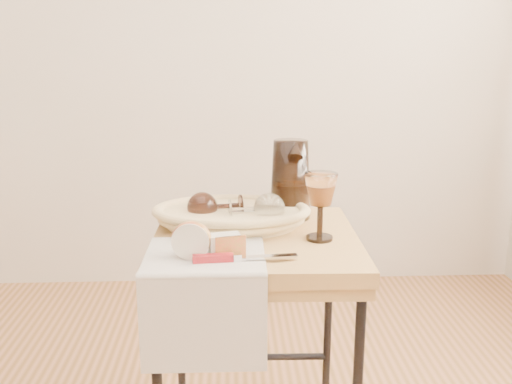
{
  "coord_description": "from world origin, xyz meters",
  "views": [
    {
      "loc": [
        0.4,
        -0.89,
        1.13
      ],
      "look_at": [
        0.46,
        0.49,
        0.78
      ],
      "focal_mm": 40.22,
      "sensor_mm": 36.0,
      "label": 1
    }
  ],
  "objects_px": {
    "wine_goblet": "(320,206)",
    "table_knife": "(241,256)",
    "side_table": "(256,352)",
    "goblet_lying_a": "(219,206)",
    "tea_towel": "(205,255)",
    "pitcher": "(290,179)",
    "apple_half": "(191,239)",
    "bread_basket": "(231,217)",
    "goblet_lying_b": "(253,209)"
  },
  "relations": [
    {
      "from": "wine_goblet",
      "to": "table_knife",
      "type": "xyz_separation_m",
      "value": [
        -0.2,
        -0.15,
        -0.07
      ]
    },
    {
      "from": "side_table",
      "to": "wine_goblet",
      "type": "relative_size",
      "value": 3.84
    },
    {
      "from": "side_table",
      "to": "goblet_lying_a",
      "type": "xyz_separation_m",
      "value": [
        -0.1,
        0.09,
        0.39
      ]
    },
    {
      "from": "tea_towel",
      "to": "pitcher",
      "type": "height_order",
      "value": "pitcher"
    },
    {
      "from": "apple_half",
      "to": "tea_towel",
      "type": "bearing_deg",
      "value": 30.73
    },
    {
      "from": "bread_basket",
      "to": "pitcher",
      "type": "relative_size",
      "value": 1.43
    },
    {
      "from": "bread_basket",
      "to": "wine_goblet",
      "type": "distance_m",
      "value": 0.26
    },
    {
      "from": "tea_towel",
      "to": "goblet_lying_a",
      "type": "relative_size",
      "value": 2.06
    },
    {
      "from": "tea_towel",
      "to": "wine_goblet",
      "type": "bearing_deg",
      "value": 21.6
    },
    {
      "from": "pitcher",
      "to": "goblet_lying_b",
      "type": "bearing_deg",
      "value": -127.98
    },
    {
      "from": "tea_towel",
      "to": "wine_goblet",
      "type": "xyz_separation_m",
      "value": [
        0.28,
        0.11,
        0.08
      ]
    },
    {
      "from": "wine_goblet",
      "to": "goblet_lying_a",
      "type": "bearing_deg",
      "value": 152.55
    },
    {
      "from": "bread_basket",
      "to": "wine_goblet",
      "type": "height_order",
      "value": "wine_goblet"
    },
    {
      "from": "side_table",
      "to": "tea_towel",
      "type": "xyz_separation_m",
      "value": [
        -0.12,
        -0.15,
        0.34
      ]
    },
    {
      "from": "pitcher",
      "to": "table_knife",
      "type": "bearing_deg",
      "value": -104.0
    },
    {
      "from": "tea_towel",
      "to": "bread_basket",
      "type": "xyz_separation_m",
      "value": [
        0.06,
        0.22,
        0.02
      ]
    },
    {
      "from": "goblet_lying_a",
      "to": "side_table",
      "type": "bearing_deg",
      "value": 125.19
    },
    {
      "from": "tea_towel",
      "to": "bread_basket",
      "type": "height_order",
      "value": "bread_basket"
    },
    {
      "from": "pitcher",
      "to": "table_knife",
      "type": "height_order",
      "value": "pitcher"
    },
    {
      "from": "goblet_lying_a",
      "to": "apple_half",
      "type": "bearing_deg",
      "value": 66.46
    },
    {
      "from": "tea_towel",
      "to": "apple_half",
      "type": "relative_size",
      "value": 3.01
    },
    {
      "from": "goblet_lying_b",
      "to": "wine_goblet",
      "type": "height_order",
      "value": "wine_goblet"
    },
    {
      "from": "goblet_lying_a",
      "to": "bread_basket",
      "type": "bearing_deg",
      "value": 142.6
    },
    {
      "from": "side_table",
      "to": "goblet_lying_b",
      "type": "height_order",
      "value": "goblet_lying_b"
    },
    {
      "from": "tea_towel",
      "to": "pitcher",
      "type": "bearing_deg",
      "value": 53.82
    },
    {
      "from": "goblet_lying_a",
      "to": "goblet_lying_b",
      "type": "xyz_separation_m",
      "value": [
        0.09,
        -0.04,
        0.0
      ]
    },
    {
      "from": "goblet_lying_a",
      "to": "pitcher",
      "type": "height_order",
      "value": "pitcher"
    },
    {
      "from": "side_table",
      "to": "goblet_lying_b",
      "type": "relative_size",
      "value": 4.84
    },
    {
      "from": "pitcher",
      "to": "goblet_lying_a",
      "type": "bearing_deg",
      "value": -153.35
    },
    {
      "from": "goblet_lying_a",
      "to": "apple_half",
      "type": "relative_size",
      "value": 1.46
    },
    {
      "from": "apple_half",
      "to": "table_knife",
      "type": "bearing_deg",
      "value": -10.06
    },
    {
      "from": "tea_towel",
      "to": "goblet_lying_a",
      "type": "distance_m",
      "value": 0.25
    },
    {
      "from": "goblet_lying_b",
      "to": "apple_half",
      "type": "bearing_deg",
      "value": -130.11
    },
    {
      "from": "wine_goblet",
      "to": "goblet_lying_b",
      "type": "bearing_deg",
      "value": 150.58
    },
    {
      "from": "goblet_lying_b",
      "to": "wine_goblet",
      "type": "xyz_separation_m",
      "value": [
        0.16,
        -0.09,
        0.03
      ]
    },
    {
      "from": "apple_half",
      "to": "wine_goblet",
      "type": "bearing_deg",
      "value": 25.53
    },
    {
      "from": "bread_basket",
      "to": "table_knife",
      "type": "height_order",
      "value": "bread_basket"
    },
    {
      "from": "pitcher",
      "to": "apple_half",
      "type": "bearing_deg",
      "value": -120.03
    },
    {
      "from": "goblet_lying_a",
      "to": "pitcher",
      "type": "distance_m",
      "value": 0.22
    },
    {
      "from": "wine_goblet",
      "to": "bread_basket",
      "type": "bearing_deg",
      "value": 152.41
    },
    {
      "from": "apple_half",
      "to": "table_knife",
      "type": "relative_size",
      "value": 0.4
    },
    {
      "from": "goblet_lying_b",
      "to": "goblet_lying_a",
      "type": "bearing_deg",
      "value": 150.42
    },
    {
      "from": "bread_basket",
      "to": "goblet_lying_b",
      "type": "xyz_separation_m",
      "value": [
        0.06,
        -0.02,
        0.03
      ]
    },
    {
      "from": "goblet_lying_b",
      "to": "apple_half",
      "type": "height_order",
      "value": "goblet_lying_b"
    },
    {
      "from": "wine_goblet",
      "to": "tea_towel",
      "type": "bearing_deg",
      "value": -158.92
    },
    {
      "from": "goblet_lying_b",
      "to": "pitcher",
      "type": "xyz_separation_m",
      "value": [
        0.11,
        0.1,
        0.06
      ]
    },
    {
      "from": "pitcher",
      "to": "table_knife",
      "type": "xyz_separation_m",
      "value": [
        -0.15,
        -0.35,
        -0.1
      ]
    },
    {
      "from": "bread_basket",
      "to": "tea_towel",
      "type": "bearing_deg",
      "value": -102.74
    },
    {
      "from": "bread_basket",
      "to": "goblet_lying_b",
      "type": "height_order",
      "value": "goblet_lying_b"
    },
    {
      "from": "bread_basket",
      "to": "goblet_lying_a",
      "type": "relative_size",
      "value": 2.79
    }
  ]
}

